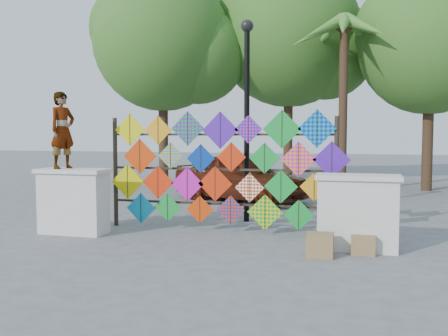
% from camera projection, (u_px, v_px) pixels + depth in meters
% --- Properties ---
extents(ground, '(80.00, 80.00, 0.00)m').
position_uv_depth(ground, '(208.00, 239.00, 9.34)').
color(ground, gray).
rests_on(ground, ground).
extents(parapet_left, '(1.40, 0.65, 1.28)m').
position_uv_depth(parapet_left, '(74.00, 201.00, 9.80)').
color(parapet_left, silver).
rests_on(parapet_left, ground).
extents(parapet_right, '(1.40, 0.65, 1.28)m').
position_uv_depth(parapet_right, '(357.00, 212.00, 8.41)').
color(parapet_right, silver).
rests_on(parapet_right, ground).
extents(kite_rack, '(4.94, 0.24, 2.43)m').
position_uv_depth(kite_rack, '(222.00, 170.00, 9.94)').
color(kite_rack, black).
rests_on(kite_rack, ground).
extents(tree_west, '(5.85, 5.20, 8.01)m').
position_uv_depth(tree_west, '(165.00, 43.00, 18.81)').
color(tree_west, '#442B1D').
rests_on(tree_west, ground).
extents(tree_mid, '(6.30, 5.60, 8.61)m').
position_uv_depth(tree_mid, '(292.00, 36.00, 19.54)').
color(tree_mid, '#442B1D').
rests_on(tree_mid, ground).
extents(tree_east, '(5.40, 4.80, 7.42)m').
position_uv_depth(tree_east, '(433.00, 44.00, 16.86)').
color(tree_east, '#442B1D').
rests_on(tree_east, ground).
extents(palm_tree, '(3.62, 3.62, 5.83)m').
position_uv_depth(palm_tree, '(344.00, 41.00, 16.14)').
color(palm_tree, '#442B1D').
rests_on(palm_tree, ground).
extents(vendor_woman, '(0.52, 0.64, 1.51)m').
position_uv_depth(vendor_woman, '(63.00, 130.00, 9.76)').
color(vendor_woman, '#99999E').
rests_on(vendor_woman, parapet_left).
extents(sedan, '(4.43, 3.12, 1.40)m').
position_uv_depth(sedan, '(240.00, 177.00, 14.55)').
color(sedan, '#511C0D').
rests_on(sedan, ground).
extents(lamppost, '(0.28, 0.28, 4.46)m').
position_uv_depth(lamppost, '(247.00, 101.00, 11.01)').
color(lamppost, black).
rests_on(lamppost, ground).
extents(cardboard_box_near, '(0.42, 0.37, 0.37)m').
position_uv_depth(cardboard_box_near, '(320.00, 245.00, 7.98)').
color(cardboard_box_near, olive).
rests_on(cardboard_box_near, ground).
extents(cardboard_box_far, '(0.38, 0.35, 0.32)m').
position_uv_depth(cardboard_box_far, '(363.00, 244.00, 8.15)').
color(cardboard_box_far, olive).
rests_on(cardboard_box_far, ground).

